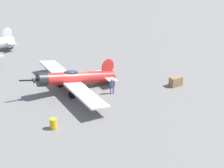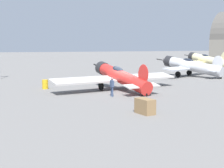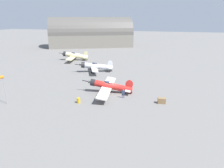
{
  "view_description": "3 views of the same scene",
  "coord_description": "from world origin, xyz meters",
  "px_view_note": "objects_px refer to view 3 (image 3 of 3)",
  "views": [
    {
      "loc": [
        32.18,
        -8.7,
        15.46
      ],
      "look_at": [
        2.21,
        2.83,
        1.1
      ],
      "focal_mm": 56.12,
      "sensor_mm": 36.0,
      "label": 1
    },
    {
      "loc": [
        12.05,
        27.07,
        4.36
      ],
      "look_at": [
        2.21,
        2.83,
        1.1
      ],
      "focal_mm": 49.04,
      "sensor_mm": 36.0,
      "label": 2
    },
    {
      "loc": [
        37.02,
        10.9,
        14.33
      ],
      "look_at": [
        0.0,
        -0.0,
        1.8
      ],
      "focal_mm": 32.74,
      "sensor_mm": 36.0,
      "label": 3
    }
  ],
  "objects_px": {
    "airplane_far_line": "(75,56)",
    "equipment_crate": "(162,101)",
    "airplane_foreground": "(109,86)",
    "fuel_drum": "(79,100)",
    "ground_crew_mechanic": "(123,93)",
    "airplane_mid_apron": "(96,66)"
  },
  "relations": [
    {
      "from": "airplane_foreground",
      "to": "ground_crew_mechanic",
      "type": "relative_size",
      "value": 8.23
    },
    {
      "from": "airplane_mid_apron",
      "to": "fuel_drum",
      "type": "xyz_separation_m",
      "value": [
        21.39,
        4.83,
        -1.08
      ]
    },
    {
      "from": "airplane_far_line",
      "to": "fuel_drum",
      "type": "xyz_separation_m",
      "value": [
        34.84,
        17.89,
        -1.11
      ]
    },
    {
      "from": "fuel_drum",
      "to": "equipment_crate",
      "type": "bearing_deg",
      "value": 105.7
    },
    {
      "from": "airplane_mid_apron",
      "to": "fuel_drum",
      "type": "distance_m",
      "value": 21.96
    },
    {
      "from": "airplane_mid_apron",
      "to": "equipment_crate",
      "type": "xyz_separation_m",
      "value": [
        17.43,
        18.92,
        -1.06
      ]
    },
    {
      "from": "ground_crew_mechanic",
      "to": "airplane_foreground",
      "type": "bearing_deg",
      "value": -122.09
    },
    {
      "from": "airplane_foreground",
      "to": "airplane_far_line",
      "type": "xyz_separation_m",
      "value": [
        -28.17,
        -21.56,
        0.23
      ]
    },
    {
      "from": "airplane_foreground",
      "to": "fuel_drum",
      "type": "xyz_separation_m",
      "value": [
        6.66,
        -3.67,
        -0.89
      ]
    },
    {
      "from": "equipment_crate",
      "to": "fuel_drum",
      "type": "distance_m",
      "value": 14.63
    },
    {
      "from": "airplane_mid_apron",
      "to": "ground_crew_mechanic",
      "type": "bearing_deg",
      "value": 99.57
    },
    {
      "from": "airplane_far_line",
      "to": "equipment_crate",
      "type": "xyz_separation_m",
      "value": [
        30.88,
        31.98,
        -1.09
      ]
    },
    {
      "from": "airplane_far_line",
      "to": "fuel_drum",
      "type": "relative_size",
      "value": 14.51
    },
    {
      "from": "airplane_foreground",
      "to": "airplane_mid_apron",
      "type": "height_order",
      "value": "airplane_mid_apron"
    },
    {
      "from": "airplane_mid_apron",
      "to": "ground_crew_mechanic",
      "type": "relative_size",
      "value": 6.01
    },
    {
      "from": "airplane_foreground",
      "to": "airplane_far_line",
      "type": "relative_size",
      "value": 1.0
    },
    {
      "from": "airplane_mid_apron",
      "to": "airplane_far_line",
      "type": "xyz_separation_m",
      "value": [
        -13.44,
        -13.06,
        0.03
      ]
    },
    {
      "from": "airplane_foreground",
      "to": "airplane_mid_apron",
      "type": "xyz_separation_m",
      "value": [
        -14.73,
        -8.51,
        0.2
      ]
    },
    {
      "from": "airplane_far_line",
      "to": "equipment_crate",
      "type": "relative_size",
      "value": 9.4
    },
    {
      "from": "airplane_far_line",
      "to": "airplane_mid_apron",
      "type": "bearing_deg",
      "value": 121.11
    },
    {
      "from": "airplane_far_line",
      "to": "equipment_crate",
      "type": "distance_m",
      "value": 44.47
    },
    {
      "from": "equipment_crate",
      "to": "airplane_far_line",
      "type": "bearing_deg",
      "value": -134.0
    }
  ]
}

